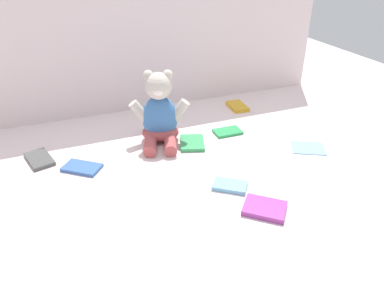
% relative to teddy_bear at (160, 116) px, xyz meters
% --- Properties ---
extents(ground_plane, '(3.20, 3.20, 0.00)m').
position_rel_teddy_bear_xyz_m(ground_plane, '(0.05, -0.15, -0.11)').
color(ground_plane, silver).
extents(backdrop_drape, '(1.73, 0.03, 0.59)m').
position_rel_teddy_bear_xyz_m(backdrop_drape, '(0.05, 0.35, 0.19)').
color(backdrop_drape, silver).
rests_on(backdrop_drape, ground_plane).
extents(teddy_bear, '(0.24, 0.23, 0.28)m').
position_rel_teddy_bear_xyz_m(teddy_bear, '(0.00, 0.00, 0.00)').
color(teddy_bear, '#3F72B2').
rests_on(teddy_bear, ground_plane).
extents(book_case_0, '(0.08, 0.12, 0.02)m').
position_rel_teddy_bear_xyz_m(book_case_0, '(0.43, 0.17, -0.10)').
color(book_case_0, gold).
rests_on(book_case_0, ground_plane).
extents(book_case_1, '(0.16, 0.15, 0.01)m').
position_rel_teddy_bear_xyz_m(book_case_1, '(0.51, -0.27, -0.10)').
color(book_case_1, '#7EAEDF').
rests_on(book_case_1, ground_plane).
extents(book_case_2, '(0.13, 0.15, 0.01)m').
position_rel_teddy_bear_xyz_m(book_case_2, '(0.10, -0.08, -0.10)').
color(book_case_2, '#369C58').
rests_on(book_case_2, ground_plane).
extents(book_case_3, '(0.15, 0.15, 0.02)m').
position_rel_teddy_bear_xyz_m(book_case_3, '(0.15, -0.54, -0.10)').
color(book_case_3, '#993893').
rests_on(book_case_3, ground_plane).
extents(book_case_4, '(0.11, 0.15, 0.01)m').
position_rel_teddy_bear_xyz_m(book_case_4, '(-0.46, 0.01, -0.10)').
color(book_case_4, '#4A4D4A').
rests_on(book_case_4, ground_plane).
extents(book_case_5, '(0.13, 0.12, 0.01)m').
position_rel_teddy_bear_xyz_m(book_case_5, '(0.11, -0.39, -0.10)').
color(book_case_5, '#71B1D3').
rests_on(book_case_5, ground_plane).
extents(book_case_6, '(0.11, 0.07, 0.01)m').
position_rel_teddy_bear_xyz_m(book_case_6, '(0.28, -0.04, -0.10)').
color(book_case_6, '#26934C').
rests_on(book_case_6, ground_plane).
extents(book_case_7, '(0.15, 0.14, 0.01)m').
position_rel_teddy_bear_xyz_m(book_case_7, '(-0.32, -0.11, -0.10)').
color(book_case_7, '#3860A8').
rests_on(book_case_7, ground_plane).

